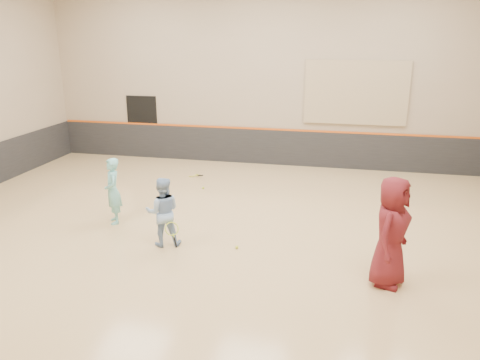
% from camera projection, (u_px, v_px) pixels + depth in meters
% --- Properties ---
extents(room, '(15.04, 12.04, 6.22)m').
position_uv_depth(room, '(224.00, 199.00, 10.24)').
color(room, tan).
rests_on(room, ground).
extents(wainscot_back, '(14.90, 0.04, 1.20)m').
position_uv_depth(wainscot_back, '(267.00, 147.00, 15.87)').
color(wainscot_back, '#232326').
rests_on(wainscot_back, floor).
extents(accent_stripe, '(14.90, 0.03, 0.06)m').
position_uv_depth(accent_stripe, '(267.00, 129.00, 15.68)').
color(accent_stripe, '#D85914').
rests_on(accent_stripe, wall_back).
extents(acoustic_panel, '(3.20, 0.08, 2.00)m').
position_uv_depth(acoustic_panel, '(356.00, 93.00, 14.71)').
color(acoustic_panel, tan).
rests_on(acoustic_panel, wall_back).
extents(doorway, '(1.10, 0.05, 2.20)m').
position_uv_depth(doorway, '(143.00, 127.00, 16.65)').
color(doorway, black).
rests_on(doorway, floor).
extents(girl, '(0.62, 0.68, 1.57)m').
position_uv_depth(girl, '(113.00, 191.00, 10.87)').
color(girl, '#77CECF').
rests_on(girl, floor).
extents(instructor, '(0.87, 0.77, 1.49)m').
position_uv_depth(instructor, '(163.00, 212.00, 9.71)').
color(instructor, '#8EB0DB').
rests_on(instructor, floor).
extents(young_man, '(0.96, 1.14, 1.99)m').
position_uv_depth(young_man, '(391.00, 232.00, 8.11)').
color(young_man, maroon).
rests_on(young_man, floor).
extents(held_racket, '(0.39, 0.39, 0.56)m').
position_uv_depth(held_racket, '(172.00, 229.00, 9.48)').
color(held_racket, '#B3CE2D').
rests_on(held_racket, instructor).
extents(spare_racket, '(0.74, 0.74, 0.19)m').
position_uv_depth(spare_racket, '(194.00, 173.00, 14.68)').
color(spare_racket, gold).
rests_on(spare_racket, floor).
extents(ball_under_racket, '(0.07, 0.07, 0.07)m').
position_uv_depth(ball_under_racket, '(237.00, 247.00, 9.73)').
color(ball_under_racket, '#C7D531').
rests_on(ball_under_racket, floor).
extents(ball_in_hand, '(0.07, 0.07, 0.07)m').
position_uv_depth(ball_in_hand, '(399.00, 221.00, 7.91)').
color(ball_in_hand, '#C4DD33').
rests_on(ball_in_hand, young_man).
extents(ball_beside_spare, '(0.07, 0.07, 0.07)m').
position_uv_depth(ball_beside_spare, '(203.00, 188.00, 13.47)').
color(ball_beside_spare, '#A7C52E').
rests_on(ball_beside_spare, floor).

